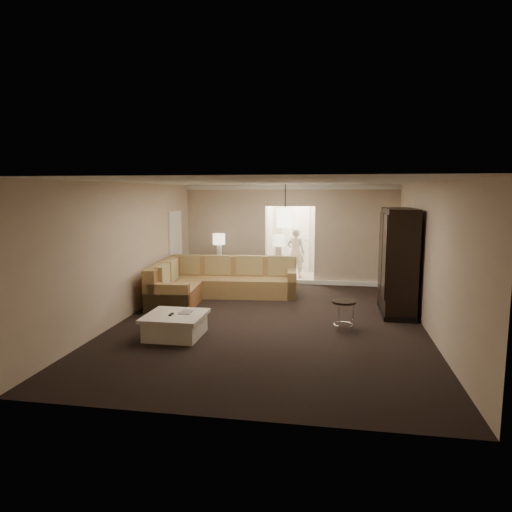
% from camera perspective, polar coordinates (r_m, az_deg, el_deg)
% --- Properties ---
extents(ground, '(8.00, 8.00, 0.00)m').
position_cam_1_polar(ground, '(9.32, 1.80, -8.25)').
color(ground, black).
rests_on(ground, ground).
extents(wall_back, '(6.00, 0.04, 2.80)m').
position_cam_1_polar(wall_back, '(12.98, 4.25, 2.68)').
color(wall_back, beige).
rests_on(wall_back, ground).
extents(wall_front, '(6.00, 0.04, 2.80)m').
position_cam_1_polar(wall_front, '(5.16, -4.26, -5.67)').
color(wall_front, beige).
rests_on(wall_front, ground).
extents(wall_left, '(0.04, 8.00, 2.80)m').
position_cam_1_polar(wall_left, '(9.89, -15.66, 0.69)').
color(wall_left, beige).
rests_on(wall_left, ground).
extents(wall_right, '(0.04, 8.00, 2.80)m').
position_cam_1_polar(wall_right, '(9.12, 20.85, -0.14)').
color(wall_right, beige).
rests_on(wall_right, ground).
extents(ceiling, '(6.00, 8.00, 0.02)m').
position_cam_1_polar(ceiling, '(8.94, 1.88, 9.23)').
color(ceiling, silver).
rests_on(ceiling, wall_back).
extents(crown_molding, '(6.00, 0.10, 0.12)m').
position_cam_1_polar(crown_molding, '(12.87, 4.29, 8.56)').
color(crown_molding, white).
rests_on(crown_molding, wall_back).
extents(baseboard, '(6.00, 0.10, 0.12)m').
position_cam_1_polar(baseboard, '(13.12, 4.16, -3.18)').
color(baseboard, white).
rests_on(baseboard, ground).
extents(side_door, '(0.05, 0.90, 2.10)m').
position_cam_1_polar(side_door, '(12.49, -10.00, 0.75)').
color(side_door, white).
rests_on(side_door, ground).
extents(foyer, '(1.44, 2.02, 2.80)m').
position_cam_1_polar(foyer, '(14.32, 4.75, 2.78)').
color(foyer, beige).
rests_on(foyer, ground).
extents(sectional_sofa, '(3.36, 2.80, 0.98)m').
position_cam_1_polar(sectional_sofa, '(11.27, -5.31, -3.35)').
color(sectional_sofa, brown).
rests_on(sectional_sofa, ground).
extents(coffee_table, '(1.05, 1.05, 0.44)m').
position_cam_1_polar(coffee_table, '(8.50, -10.05, -8.49)').
color(coffee_table, white).
rests_on(coffee_table, ground).
extents(console_table, '(2.17, 0.59, 0.83)m').
position_cam_1_polar(console_table, '(12.45, -0.95, -1.73)').
color(console_table, black).
rests_on(console_table, ground).
extents(armoire, '(0.67, 1.58, 2.27)m').
position_cam_1_polar(armoire, '(10.24, 17.27, -0.91)').
color(armoire, black).
rests_on(armoire, ground).
extents(drink_table, '(0.45, 0.45, 0.57)m').
position_cam_1_polar(drink_table, '(8.87, 10.92, -6.53)').
color(drink_table, black).
rests_on(drink_table, ground).
extents(table_lamp_left, '(0.33, 0.33, 0.64)m').
position_cam_1_polar(table_lamp_left, '(12.56, -4.66, 1.84)').
color(table_lamp_left, silver).
rests_on(table_lamp_left, console_table).
extents(table_lamp_right, '(0.33, 0.33, 0.64)m').
position_cam_1_polar(table_lamp_right, '(12.18, 2.86, 1.66)').
color(table_lamp_right, silver).
rests_on(table_lamp_right, console_table).
extents(pendant_light, '(0.38, 0.38, 1.09)m').
position_cam_1_polar(pendant_light, '(11.64, 3.67, 4.79)').
color(pendant_light, black).
rests_on(pendant_light, ceiling).
extents(person, '(0.68, 0.51, 1.69)m').
position_cam_1_polar(person, '(13.97, 4.98, 0.77)').
color(person, beige).
rests_on(person, ground).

